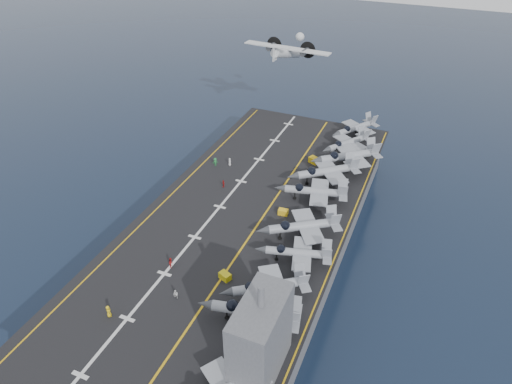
% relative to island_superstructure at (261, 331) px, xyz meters
% --- Properties ---
extents(ground, '(500.00, 500.00, 0.00)m').
position_rel_island_superstructure_xyz_m(ground, '(-15.00, 30.00, -17.90)').
color(ground, '#142135').
rests_on(ground, ground).
extents(hull, '(36.00, 90.00, 10.00)m').
position_rel_island_superstructure_xyz_m(hull, '(-15.00, 30.00, -12.90)').
color(hull, '#56595E').
rests_on(hull, ground).
extents(flight_deck, '(38.00, 92.00, 0.40)m').
position_rel_island_superstructure_xyz_m(flight_deck, '(-15.00, 30.00, -7.70)').
color(flight_deck, black).
rests_on(flight_deck, hull).
extents(foul_line, '(0.35, 90.00, 0.02)m').
position_rel_island_superstructure_xyz_m(foul_line, '(-12.00, 30.00, -7.48)').
color(foul_line, gold).
rests_on(foul_line, flight_deck).
extents(landing_centerline, '(0.50, 90.00, 0.02)m').
position_rel_island_superstructure_xyz_m(landing_centerline, '(-21.00, 30.00, -7.48)').
color(landing_centerline, silver).
rests_on(landing_centerline, flight_deck).
extents(deck_edge_port, '(0.25, 90.00, 0.02)m').
position_rel_island_superstructure_xyz_m(deck_edge_port, '(-32.00, 30.00, -7.48)').
color(deck_edge_port, gold).
rests_on(deck_edge_port, flight_deck).
extents(deck_edge_stbd, '(0.25, 90.00, 0.02)m').
position_rel_island_superstructure_xyz_m(deck_edge_stbd, '(3.50, 30.00, -7.48)').
color(deck_edge_stbd, gold).
rests_on(deck_edge_stbd, flight_deck).
extents(island_superstructure, '(5.00, 10.00, 15.00)m').
position_rel_island_superstructure_xyz_m(island_superstructure, '(0.00, 0.00, 0.00)').
color(island_superstructure, '#56595E').
rests_on(island_superstructure, flight_deck).
extents(fighter_jet_1, '(16.72, 12.87, 5.20)m').
position_rel_island_superstructure_xyz_m(fighter_jet_1, '(-3.51, 6.52, -4.90)').
color(fighter_jet_1, '#8C959C').
rests_on(fighter_jet_1, flight_deck).
extents(fighter_jet_2, '(16.42, 15.28, 4.75)m').
position_rel_island_superstructure_xyz_m(fighter_jet_2, '(-3.49, 12.10, -5.13)').
color(fighter_jet_2, gray).
rests_on(fighter_jet_2, flight_deck).
extents(fighter_jet_3, '(14.56, 11.58, 4.43)m').
position_rel_island_superstructure_xyz_m(fighter_jet_3, '(-2.00, 21.04, -5.28)').
color(fighter_jet_3, '#A3AAB3').
rests_on(fighter_jet_3, flight_deck).
extents(fighter_jet_4, '(17.98, 16.57, 5.20)m').
position_rel_island_superstructure_xyz_m(fighter_jet_4, '(-3.27, 27.71, -4.90)').
color(fighter_jet_4, gray).
rests_on(fighter_jet_4, flight_deck).
extents(fighter_jet_5, '(16.21, 12.67, 4.99)m').
position_rel_island_superstructure_xyz_m(fighter_jet_5, '(-4.48, 39.12, -5.01)').
color(fighter_jet_5, '#97A0A6').
rests_on(fighter_jet_5, flight_deck).
extents(fighter_jet_6, '(18.63, 17.87, 5.41)m').
position_rel_island_superstructure_xyz_m(fighter_jet_6, '(-4.42, 47.03, -4.80)').
color(fighter_jet_6, gray).
rests_on(fighter_jet_6, flight_deck).
extents(fighter_jet_7, '(19.20, 18.35, 5.57)m').
position_rel_island_superstructure_xyz_m(fighter_jet_7, '(-1.65, 55.05, -4.72)').
color(fighter_jet_7, '#A2ABB1').
rests_on(fighter_jet_7, flight_deck).
extents(fighter_jet_8, '(15.21, 16.38, 4.73)m').
position_rel_island_superstructure_xyz_m(fighter_jet_8, '(-3.39, 61.70, -5.13)').
color(fighter_jet_8, gray).
rests_on(fighter_jet_8, flight_deck).
extents(tow_cart_a, '(2.22, 1.85, 1.14)m').
position_rel_island_superstructure_xyz_m(tow_cart_a, '(-11.42, 12.86, -6.93)').
color(tow_cart_a, gold).
rests_on(tow_cart_a, flight_deck).
extents(tow_cart_b, '(1.94, 1.35, 1.10)m').
position_rel_island_superstructure_xyz_m(tow_cart_b, '(-8.77, 32.55, -6.95)').
color(tow_cart_b, yellow).
rests_on(tow_cart_b, flight_deck).
extents(tow_cart_c, '(2.67, 2.28, 1.35)m').
position_rel_island_superstructure_xyz_m(tow_cart_c, '(-9.00, 53.43, -6.82)').
color(tow_cart_c, gold).
rests_on(tow_cart_c, flight_deck).
extents(crew_0, '(1.39, 1.43, 1.99)m').
position_rel_island_superstructure_xyz_m(crew_0, '(-23.68, -0.55, -6.50)').
color(crew_0, yellow).
rests_on(crew_0, flight_deck).
extents(crew_2, '(1.17, 1.32, 1.83)m').
position_rel_island_superstructure_xyz_m(crew_2, '(-20.84, 11.94, -6.58)').
color(crew_2, '#B21919').
rests_on(crew_2, flight_deck).
extents(crew_3, '(1.36, 1.33, 1.90)m').
position_rel_island_superstructure_xyz_m(crew_3, '(-28.97, 43.69, -6.55)').
color(crew_3, '#208939').
rests_on(crew_3, flight_deck).
extents(crew_4, '(1.17, 1.14, 1.64)m').
position_rel_island_superstructure_xyz_m(crew_4, '(-23.47, 36.63, -6.68)').
color(crew_4, '#B21919').
rests_on(crew_4, flight_deck).
extents(crew_5, '(0.94, 1.19, 1.76)m').
position_rel_island_superstructure_xyz_m(crew_5, '(-26.06, 45.06, -6.62)').
color(crew_5, silver).
rests_on(crew_5, flight_deck).
extents(crew_7, '(1.07, 0.83, 1.60)m').
position_rel_island_superstructure_xyz_m(crew_7, '(-16.50, 6.25, -6.70)').
color(crew_7, white).
rests_on(crew_7, flight_deck).
extents(transport_plane, '(25.22, 18.27, 5.66)m').
position_rel_island_superstructure_xyz_m(transport_plane, '(-25.78, 80.20, 7.64)').
color(transport_plane, silver).
extents(fighter_jet_9, '(15.21, 16.38, 4.73)m').
position_rel_island_superstructure_xyz_m(fighter_jet_9, '(-3.39, 70.20, -5.13)').
color(fighter_jet_9, gray).
rests_on(fighter_jet_9, flight_deck).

